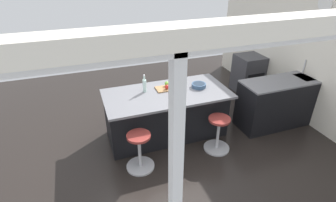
{
  "coord_description": "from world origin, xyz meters",
  "views": [
    {
      "loc": [
        1.22,
        3.7,
        2.91
      ],
      "look_at": [
        -0.1,
        -0.02,
        0.75
      ],
      "focal_mm": 28.2,
      "sensor_mm": 36.0,
      "label": 1
    }
  ],
  "objects_px": {
    "oven_range": "(248,74)",
    "apple_green": "(167,84)",
    "fruit_bowl": "(199,85)",
    "water_bottle": "(145,85)",
    "cutting_board": "(166,88)",
    "apple_yellow": "(173,85)",
    "kitchen_island": "(166,113)",
    "stool_by_window": "(218,135)",
    "stool_middle": "(140,152)",
    "apple_red": "(167,87)"
  },
  "relations": [
    {
      "from": "kitchen_island",
      "to": "stool_middle",
      "type": "relative_size",
      "value": 3.46
    },
    {
      "from": "cutting_board",
      "to": "water_bottle",
      "type": "xyz_separation_m",
      "value": [
        0.38,
        -0.02,
        0.11
      ]
    },
    {
      "from": "apple_red",
      "to": "apple_green",
      "type": "bearing_deg",
      "value": -108.18
    },
    {
      "from": "apple_green",
      "to": "fruit_bowl",
      "type": "relative_size",
      "value": 0.33
    },
    {
      "from": "oven_range",
      "to": "cutting_board",
      "type": "distance_m",
      "value": 2.65
    },
    {
      "from": "oven_range",
      "to": "fruit_bowl",
      "type": "xyz_separation_m",
      "value": [
        1.86,
        1.09,
        0.48
      ]
    },
    {
      "from": "stool_middle",
      "to": "water_bottle",
      "type": "height_order",
      "value": "water_bottle"
    },
    {
      "from": "oven_range",
      "to": "apple_green",
      "type": "bearing_deg",
      "value": 20.46
    },
    {
      "from": "kitchen_island",
      "to": "apple_yellow",
      "type": "distance_m",
      "value": 0.53
    },
    {
      "from": "oven_range",
      "to": "stool_by_window",
      "type": "relative_size",
      "value": 1.45
    },
    {
      "from": "oven_range",
      "to": "kitchen_island",
      "type": "relative_size",
      "value": 0.42
    },
    {
      "from": "stool_middle",
      "to": "cutting_board",
      "type": "xyz_separation_m",
      "value": [
        -0.71,
        -0.8,
        0.6
      ]
    },
    {
      "from": "water_bottle",
      "to": "cutting_board",
      "type": "bearing_deg",
      "value": 177.23
    },
    {
      "from": "apple_yellow",
      "to": "stool_by_window",
      "type": "bearing_deg",
      "value": 122.35
    },
    {
      "from": "cutting_board",
      "to": "water_bottle",
      "type": "relative_size",
      "value": 1.15
    },
    {
      "from": "apple_red",
      "to": "fruit_bowl",
      "type": "bearing_deg",
      "value": 171.35
    },
    {
      "from": "kitchen_island",
      "to": "water_bottle",
      "type": "distance_m",
      "value": 0.67
    },
    {
      "from": "apple_green",
      "to": "fruit_bowl",
      "type": "bearing_deg",
      "value": 159.2
    },
    {
      "from": "apple_yellow",
      "to": "fruit_bowl",
      "type": "relative_size",
      "value": 0.29
    },
    {
      "from": "water_bottle",
      "to": "fruit_bowl",
      "type": "distance_m",
      "value": 0.96
    },
    {
      "from": "fruit_bowl",
      "to": "cutting_board",
      "type": "bearing_deg",
      "value": -12.79
    },
    {
      "from": "apple_red",
      "to": "fruit_bowl",
      "type": "xyz_separation_m",
      "value": [
        -0.56,
        0.09,
        -0.02
      ]
    },
    {
      "from": "stool_middle",
      "to": "apple_green",
      "type": "height_order",
      "value": "apple_green"
    },
    {
      "from": "fruit_bowl",
      "to": "oven_range",
      "type": "bearing_deg",
      "value": -149.6
    },
    {
      "from": "kitchen_island",
      "to": "apple_red",
      "type": "distance_m",
      "value": 0.5
    },
    {
      "from": "kitchen_island",
      "to": "stool_middle",
      "type": "distance_m",
      "value": 0.98
    },
    {
      "from": "apple_red",
      "to": "fruit_bowl",
      "type": "relative_size",
      "value": 0.3
    },
    {
      "from": "kitchen_island",
      "to": "stool_middle",
      "type": "height_order",
      "value": "kitchen_island"
    },
    {
      "from": "stool_by_window",
      "to": "cutting_board",
      "type": "height_order",
      "value": "cutting_board"
    },
    {
      "from": "fruit_bowl",
      "to": "apple_yellow",
      "type": "bearing_deg",
      "value": -16.87
    },
    {
      "from": "apple_red",
      "to": "water_bottle",
      "type": "distance_m",
      "value": 0.39
    },
    {
      "from": "oven_range",
      "to": "apple_red",
      "type": "bearing_deg",
      "value": 22.51
    },
    {
      "from": "cutting_board",
      "to": "water_bottle",
      "type": "height_order",
      "value": "water_bottle"
    },
    {
      "from": "oven_range",
      "to": "water_bottle",
      "type": "height_order",
      "value": "water_bottle"
    },
    {
      "from": "kitchen_island",
      "to": "water_bottle",
      "type": "bearing_deg",
      "value": -19.49
    },
    {
      "from": "apple_green",
      "to": "oven_range",
      "type": "bearing_deg",
      "value": -159.54
    },
    {
      "from": "apple_red",
      "to": "apple_green",
      "type": "relative_size",
      "value": 0.93
    },
    {
      "from": "stool_middle",
      "to": "apple_yellow",
      "type": "bearing_deg",
      "value": -136.0
    },
    {
      "from": "stool_by_window",
      "to": "apple_yellow",
      "type": "bearing_deg",
      "value": -57.65
    },
    {
      "from": "apple_red",
      "to": "apple_yellow",
      "type": "xyz_separation_m",
      "value": [
        -0.12,
        -0.05,
        -0.0
      ]
    },
    {
      "from": "fruit_bowl",
      "to": "apple_red",
      "type": "bearing_deg",
      "value": -8.65
    },
    {
      "from": "oven_range",
      "to": "apple_red",
      "type": "height_order",
      "value": "apple_red"
    },
    {
      "from": "kitchen_island",
      "to": "apple_yellow",
      "type": "xyz_separation_m",
      "value": [
        -0.16,
        -0.11,
        0.49
      ]
    },
    {
      "from": "oven_range",
      "to": "stool_middle",
      "type": "relative_size",
      "value": 1.45
    },
    {
      "from": "cutting_board",
      "to": "apple_yellow",
      "type": "distance_m",
      "value": 0.13
    },
    {
      "from": "fruit_bowl",
      "to": "apple_green",
      "type": "bearing_deg",
      "value": -20.8
    },
    {
      "from": "kitchen_island",
      "to": "cutting_board",
      "type": "height_order",
      "value": "cutting_board"
    },
    {
      "from": "oven_range",
      "to": "water_bottle",
      "type": "distance_m",
      "value": 3.01
    },
    {
      "from": "oven_range",
      "to": "cutting_board",
      "type": "xyz_separation_m",
      "value": [
        2.42,
        0.96,
        0.45
      ]
    },
    {
      "from": "apple_yellow",
      "to": "apple_green",
      "type": "bearing_deg",
      "value": -37.77
    }
  ]
}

